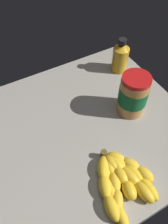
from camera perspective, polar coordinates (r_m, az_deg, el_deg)
ground_plane at (r=82.06cm, az=0.69°, el=-4.19°), size 71.30×67.62×3.24cm
banana_bunch at (r=70.26cm, az=8.95°, el=-15.85°), size 18.40×22.31×3.73cm
peanut_butter_jar at (r=81.30cm, az=11.96°, el=4.17°), size 10.10×10.10×15.74cm
honey_bottle at (r=98.01cm, az=8.92°, el=13.27°), size 6.53×6.53×14.80cm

